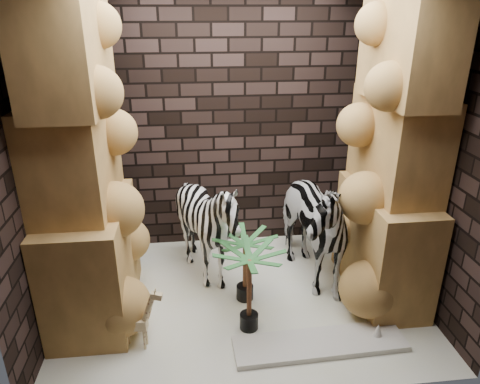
{
  "coord_description": "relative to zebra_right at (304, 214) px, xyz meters",
  "views": [
    {
      "loc": [
        -0.44,
        -3.7,
        2.74
      ],
      "look_at": [
        -0.0,
        0.15,
        1.11
      ],
      "focal_mm": 33.2,
      "sensor_mm": 36.0,
      "label": 1
    }
  ],
  "objects": [
    {
      "name": "floor",
      "position": [
        -0.68,
        -0.3,
        -0.77
      ],
      "size": [
        3.5,
        3.5,
        0.0
      ],
      "primitive_type": "plane",
      "color": "white",
      "rests_on": "ground"
    },
    {
      "name": "wall_back",
      "position": [
        -0.68,
        0.95,
        0.73
      ],
      "size": [
        3.5,
        0.0,
        3.5
      ],
      "primitive_type": "plane",
      "rotation": [
        1.57,
        0.0,
        0.0
      ],
      "color": "black",
      "rests_on": "ground"
    },
    {
      "name": "wall_front",
      "position": [
        -0.68,
        -1.55,
        0.73
      ],
      "size": [
        3.5,
        0.0,
        3.5
      ],
      "primitive_type": "plane",
      "rotation": [
        -1.57,
        0.0,
        0.0
      ],
      "color": "black",
      "rests_on": "ground"
    },
    {
      "name": "wall_left",
      "position": [
        -2.43,
        -0.3,
        0.73
      ],
      "size": [
        0.0,
        3.0,
        3.0
      ],
      "primitive_type": "plane",
      "rotation": [
        1.57,
        0.0,
        1.57
      ],
      "color": "black",
      "rests_on": "ground"
    },
    {
      "name": "wall_right",
      "position": [
        1.07,
        -0.3,
        0.73
      ],
      "size": [
        0.0,
        3.0,
        3.0
      ],
      "primitive_type": "plane",
      "rotation": [
        1.57,
        0.0,
        -1.57
      ],
      "color": "black",
      "rests_on": "ground"
    },
    {
      "name": "rock_pillar_left",
      "position": [
        -2.08,
        -0.3,
        0.73
      ],
      "size": [
        0.68,
        1.3,
        3.0
      ],
      "primitive_type": null,
      "color": "tan",
      "rests_on": "floor"
    },
    {
      "name": "rock_pillar_right",
      "position": [
        0.74,
        -0.3,
        0.73
      ],
      "size": [
        0.58,
        1.25,
        3.0
      ],
      "primitive_type": null,
      "color": "tan",
      "rests_on": "floor"
    },
    {
      "name": "zebra_right",
      "position": [
        0.0,
        0.0,
        0.0
      ],
      "size": [
        0.96,
        1.41,
        1.53
      ],
      "primitive_type": "imported",
      "rotation": [
        0.0,
        0.0,
        0.21
      ],
      "color": "white",
      "rests_on": "floor"
    },
    {
      "name": "zebra_left",
      "position": [
        -0.99,
        0.08,
        -0.19
      ],
      "size": [
        1.42,
        1.55,
        1.14
      ],
      "primitive_type": "imported",
      "rotation": [
        0.0,
        0.0,
        -0.39
      ],
      "color": "white",
      "rests_on": "floor"
    },
    {
      "name": "giraffe_toy",
      "position": [
        -1.67,
        -0.88,
        -0.46
      ],
      "size": [
        0.33,
        0.16,
        0.61
      ],
      "primitive_type": null,
      "rotation": [
        0.0,
        0.0,
        -0.17
      ],
      "color": "beige",
      "rests_on": "floor"
    },
    {
      "name": "palm_front",
      "position": [
        -0.65,
        -0.3,
        -0.4
      ],
      "size": [
        0.36,
        0.36,
        0.73
      ],
      "primitive_type": null,
      "color": "#20571F",
      "rests_on": "floor"
    },
    {
      "name": "palm_back",
      "position": [
        -0.67,
        -0.75,
        -0.36
      ],
      "size": [
        0.36,
        0.36,
        0.82
      ],
      "primitive_type": null,
      "color": "#20571F",
      "rests_on": "floor"
    },
    {
      "name": "surfboard",
      "position": [
        -0.09,
        -1.06,
        -0.74
      ],
      "size": [
        1.52,
        0.42,
        0.05
      ],
      "primitive_type": "cube",
      "rotation": [
        0.0,
        0.0,
        0.03
      ],
      "color": "silver",
      "rests_on": "floor"
    }
  ]
}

